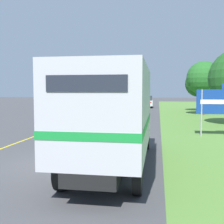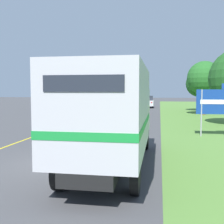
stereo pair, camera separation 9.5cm
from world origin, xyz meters
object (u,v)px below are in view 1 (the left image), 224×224
(horse_trailer_truck, at_px, (113,113))
(highway_sign, at_px, (215,103))
(lead_car_white, at_px, (108,107))
(lead_car_silver_ahead, at_px, (147,102))
(lead_car_blue_ahead, at_px, (132,98))
(roadside_tree_mid, at_px, (204,78))
(roadside_tree_far, at_px, (198,84))

(horse_trailer_truck, height_order, highway_sign, horse_trailer_truck)
(horse_trailer_truck, bearing_deg, lead_car_white, 100.80)
(lead_car_silver_ahead, xyz_separation_m, lead_car_blue_ahead, (-3.85, 16.65, 0.02))
(lead_car_white, xyz_separation_m, lead_car_silver_ahead, (3.53, 15.91, -0.06))
(highway_sign, bearing_deg, horse_trailer_truck, -122.23)
(lead_car_white, bearing_deg, lead_car_silver_ahead, 77.48)
(horse_trailer_truck, height_order, lead_car_white, horse_trailer_truck)
(lead_car_silver_ahead, height_order, lead_car_blue_ahead, lead_car_blue_ahead)
(highway_sign, xyz_separation_m, roadside_tree_mid, (1.64, 15.21, 2.09))
(lead_car_blue_ahead, bearing_deg, horse_trailer_truck, -85.56)
(highway_sign, relative_size, roadside_tree_far, 0.58)
(lead_car_blue_ahead, distance_m, highway_sign, 45.34)
(highway_sign, height_order, roadside_tree_mid, roadside_tree_mid)
(roadside_tree_mid, xyz_separation_m, roadside_tree_far, (0.32, 6.40, -0.46))
(horse_trailer_truck, relative_size, roadside_tree_mid, 1.31)
(lead_car_blue_ahead, xyz_separation_m, highway_sign, (8.88, -44.45, 0.99))
(horse_trailer_truck, height_order, roadside_tree_mid, roadside_tree_mid)
(horse_trailer_truck, distance_m, roadside_tree_far, 30.10)
(roadside_tree_mid, relative_size, roadside_tree_far, 1.11)
(lead_car_silver_ahead, xyz_separation_m, roadside_tree_far, (6.98, -6.19, 2.64))
(lead_car_blue_ahead, bearing_deg, roadside_tree_mid, -70.22)
(lead_car_white, distance_m, roadside_tree_far, 14.55)
(lead_car_white, relative_size, roadside_tree_far, 0.79)
(lead_car_white, height_order, highway_sign, highway_sign)
(roadside_tree_far, bearing_deg, roadside_tree_mid, -92.86)
(highway_sign, distance_m, roadside_tree_far, 21.76)
(roadside_tree_far, bearing_deg, highway_sign, -95.17)
(lead_car_silver_ahead, relative_size, highway_sign, 1.28)
(horse_trailer_truck, bearing_deg, lead_car_silver_ahead, 90.32)
(lead_car_blue_ahead, height_order, highway_sign, highway_sign)
(horse_trailer_truck, relative_size, lead_car_silver_ahead, 1.96)
(horse_trailer_truck, relative_size, lead_car_blue_ahead, 2.02)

